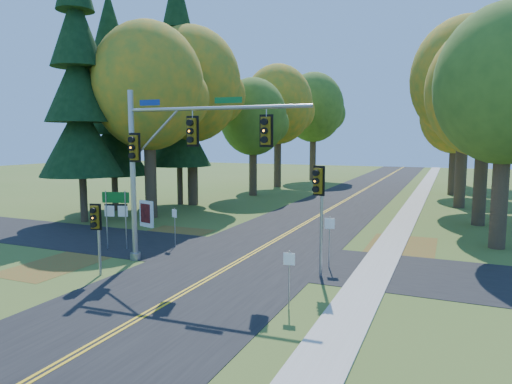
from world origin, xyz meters
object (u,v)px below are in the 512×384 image
at_px(east_signal_pole, 319,193).
at_px(route_sign_cluster, 116,208).
at_px(traffic_mast, 172,153).
at_px(info_kiosk, 146,214).

distance_m(east_signal_pole, route_sign_cluster, 11.23).
relative_size(traffic_mast, info_kiosk, 5.08).
height_order(traffic_mast, east_signal_pole, traffic_mast).
bearing_deg(traffic_mast, info_kiosk, 131.13).
distance_m(traffic_mast, info_kiosk, 10.60).
xyz_separation_m(traffic_mast, route_sign_cluster, (-4.45, 1.32, -2.98)).
relative_size(east_signal_pole, info_kiosk, 2.70).
bearing_deg(traffic_mast, east_signal_pole, 2.82).
bearing_deg(info_kiosk, route_sign_cluster, -51.78).
relative_size(traffic_mast, east_signal_pole, 1.88).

